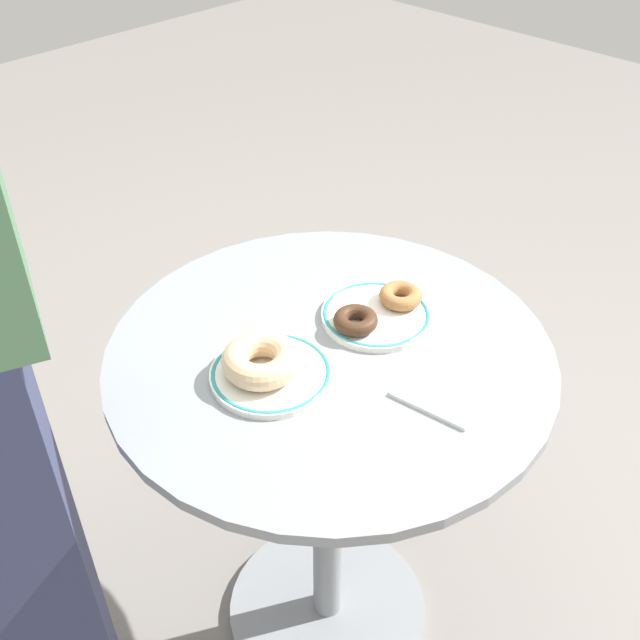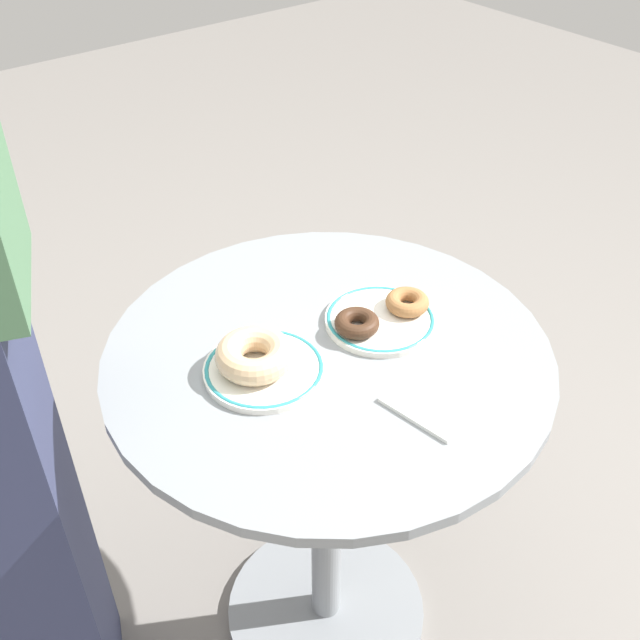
{
  "view_description": "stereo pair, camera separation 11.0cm",
  "coord_description": "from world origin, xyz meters",
  "px_view_note": "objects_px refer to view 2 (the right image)",
  "views": [
    {
      "loc": [
        -0.61,
        -0.58,
        1.41
      ],
      "look_at": [
        0.01,
        0.03,
        0.74
      ],
      "focal_mm": 42.26,
      "sensor_mm": 36.0,
      "label": 1
    },
    {
      "loc": [
        -0.53,
        -0.65,
        1.41
      ],
      "look_at": [
        0.01,
        0.03,
        0.74
      ],
      "focal_mm": 42.26,
      "sensor_mm": 36.0,
      "label": 2
    }
  ],
  "objects_px": {
    "cafe_table": "(327,464)",
    "plate_right": "(382,321)",
    "donut_cinnamon": "(407,302)",
    "paper_napkin": "(443,394)",
    "donut_glazed": "(255,355)",
    "plate_left": "(264,369)",
    "donut_chocolate": "(358,324)"
  },
  "relations": [
    {
      "from": "cafe_table",
      "to": "plate_right",
      "type": "relative_size",
      "value": 4.14
    },
    {
      "from": "donut_cinnamon",
      "to": "paper_napkin",
      "type": "bearing_deg",
      "value": -118.09
    },
    {
      "from": "donut_glazed",
      "to": "donut_cinnamon",
      "type": "relative_size",
      "value": 1.65
    },
    {
      "from": "plate_left",
      "to": "donut_chocolate",
      "type": "relative_size",
      "value": 2.56
    },
    {
      "from": "plate_right",
      "to": "donut_cinnamon",
      "type": "xyz_separation_m",
      "value": [
        0.05,
        -0.0,
        0.02
      ]
    },
    {
      "from": "donut_glazed",
      "to": "plate_right",
      "type": "bearing_deg",
      "value": -8.07
    },
    {
      "from": "donut_glazed",
      "to": "paper_napkin",
      "type": "bearing_deg",
      "value": -49.02
    },
    {
      "from": "donut_glazed",
      "to": "donut_chocolate",
      "type": "xyz_separation_m",
      "value": [
        0.16,
        -0.03,
        -0.01
      ]
    },
    {
      "from": "cafe_table",
      "to": "donut_cinnamon",
      "type": "distance_m",
      "value": 0.31
    },
    {
      "from": "plate_right",
      "to": "donut_chocolate",
      "type": "xyz_separation_m",
      "value": [
        -0.05,
        0.0,
        0.02
      ]
    },
    {
      "from": "cafe_table",
      "to": "donut_chocolate",
      "type": "distance_m",
      "value": 0.28
    },
    {
      "from": "donut_glazed",
      "to": "donut_cinnamon",
      "type": "bearing_deg",
      "value": -7.51
    },
    {
      "from": "donut_chocolate",
      "to": "donut_cinnamon",
      "type": "bearing_deg",
      "value": -3.99
    },
    {
      "from": "plate_right",
      "to": "paper_napkin",
      "type": "distance_m",
      "value": 0.17
    },
    {
      "from": "donut_glazed",
      "to": "donut_chocolate",
      "type": "height_order",
      "value": "donut_glazed"
    },
    {
      "from": "cafe_table",
      "to": "donut_chocolate",
      "type": "bearing_deg",
      "value": -1.84
    },
    {
      "from": "plate_right",
      "to": "donut_glazed",
      "type": "relative_size",
      "value": 1.53
    },
    {
      "from": "donut_glazed",
      "to": "donut_chocolate",
      "type": "distance_m",
      "value": 0.17
    },
    {
      "from": "plate_left",
      "to": "donut_cinnamon",
      "type": "relative_size",
      "value": 2.56
    },
    {
      "from": "plate_right",
      "to": "donut_glazed",
      "type": "bearing_deg",
      "value": 171.93
    },
    {
      "from": "cafe_table",
      "to": "donut_cinnamon",
      "type": "xyz_separation_m",
      "value": [
        0.15,
        -0.01,
        0.27
      ]
    },
    {
      "from": "donut_chocolate",
      "to": "paper_napkin",
      "type": "xyz_separation_m",
      "value": [
        0.01,
        -0.17,
        -0.02
      ]
    },
    {
      "from": "cafe_table",
      "to": "plate_left",
      "type": "bearing_deg",
      "value": 170.56
    },
    {
      "from": "donut_cinnamon",
      "to": "donut_chocolate",
      "type": "relative_size",
      "value": 1.0
    },
    {
      "from": "cafe_table",
      "to": "donut_glazed",
      "type": "distance_m",
      "value": 0.3
    },
    {
      "from": "cafe_table",
      "to": "plate_right",
      "type": "distance_m",
      "value": 0.28
    },
    {
      "from": "cafe_table",
      "to": "paper_napkin",
      "type": "distance_m",
      "value": 0.31
    },
    {
      "from": "cafe_table",
      "to": "plate_right",
      "type": "height_order",
      "value": "plate_right"
    },
    {
      "from": "plate_right",
      "to": "cafe_table",
      "type": "bearing_deg",
      "value": 177.62
    },
    {
      "from": "cafe_table",
      "to": "plate_left",
      "type": "relative_size",
      "value": 4.07
    },
    {
      "from": "donut_glazed",
      "to": "donut_chocolate",
      "type": "bearing_deg",
      "value": -9.5
    },
    {
      "from": "plate_left",
      "to": "donut_chocolate",
      "type": "distance_m",
      "value": 0.16
    }
  ]
}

